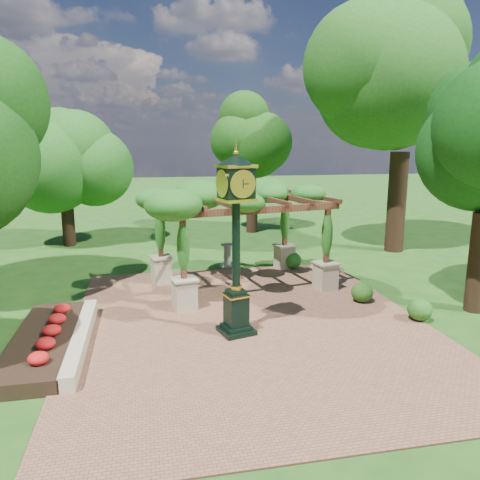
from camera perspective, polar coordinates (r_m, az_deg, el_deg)
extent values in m
plane|color=#1E4714|center=(12.83, 2.28, -11.95)|extent=(120.00, 120.00, 0.00)
cube|color=brown|center=(13.72, 1.27, -10.23)|extent=(10.00, 12.00, 0.04)
cube|color=#C6B793|center=(13.01, -18.78, -11.29)|extent=(0.35, 5.00, 0.40)
cube|color=red|center=(13.17, -22.73, -11.40)|extent=(1.50, 5.00, 0.36)
cube|color=black|center=(13.08, -0.46, -10.95)|extent=(1.06, 1.06, 0.13)
cube|color=black|center=(12.87, -0.47, -8.56)|extent=(0.66, 0.66, 0.97)
cube|color=gold|center=(12.72, -0.47, -6.73)|extent=(0.74, 0.74, 0.04)
cylinder|color=black|center=(12.35, -0.48, -0.54)|extent=(0.26, 0.26, 2.49)
cube|color=black|center=(12.10, -0.49, 6.98)|extent=(0.93, 0.93, 0.76)
cylinder|color=beige|center=(11.76, 0.35, 6.84)|extent=(0.63, 0.20, 0.65)
cone|color=black|center=(12.07, -0.50, 9.79)|extent=(1.19, 1.19, 0.27)
sphere|color=gold|center=(12.06, -0.50, 10.56)|extent=(0.15, 0.15, 0.15)
cube|color=tan|center=(14.85, -6.80, -6.56)|extent=(0.79, 0.79, 0.93)
cube|color=#512D1B|center=(14.45, -6.94, -1.00)|extent=(0.19, 0.19, 1.92)
cube|color=tan|center=(16.91, 10.37, -4.37)|extent=(0.79, 0.79, 0.93)
cube|color=#512D1B|center=(16.57, 10.56, 0.53)|extent=(0.19, 0.19, 1.92)
cube|color=tan|center=(17.74, -9.55, -3.58)|extent=(0.79, 0.79, 0.93)
cube|color=#512D1B|center=(17.41, -9.71, 1.11)|extent=(0.19, 0.19, 1.92)
cube|color=tan|center=(19.50, 5.44, -2.06)|extent=(0.79, 0.79, 0.93)
cube|color=#512D1B|center=(19.20, 5.52, 2.22)|extent=(0.19, 0.19, 1.92)
cube|color=#512D1B|center=(15.15, 2.45, 3.67)|extent=(5.92, 1.29, 0.23)
cube|color=#512D1B|center=(17.99, -1.74, 4.97)|extent=(5.92, 1.29, 0.23)
ellipsoid|color=#1F5919|center=(16.52, 0.17, 5.34)|extent=(6.61, 4.81, 1.04)
cube|color=gray|center=(19.70, -1.55, -3.24)|extent=(0.65, 0.65, 0.10)
cylinder|color=gray|center=(19.58, -1.56, -1.94)|extent=(0.33, 0.33, 0.92)
cylinder|color=gray|center=(19.47, -1.57, -0.57)|extent=(0.62, 0.62, 0.05)
ellipsoid|color=#245919|center=(14.83, 21.07, -7.91)|extent=(0.74, 0.74, 0.64)
ellipsoid|color=#245016|center=(15.89, 14.66, -6.19)|extent=(0.83, 0.83, 0.64)
ellipsoid|color=#23641D|center=(19.45, 6.38, -2.48)|extent=(0.87, 0.87, 0.69)
cylinder|color=black|center=(25.22, -20.23, 2.46)|extent=(0.63, 0.63, 2.77)
ellipsoid|color=#1E5317|center=(24.94, -20.82, 10.57)|extent=(4.26, 4.26, 4.37)
cylinder|color=#321E14|center=(27.27, 1.47, 4.16)|extent=(0.66, 0.66, 3.06)
ellipsoid|color=#1A4310|center=(27.03, 1.52, 12.46)|extent=(3.66, 3.66, 4.83)
cylinder|color=#331E13|center=(23.55, 18.56, 4.39)|extent=(0.88, 0.88, 4.74)
ellipsoid|color=#215217|center=(23.62, 19.58, 19.23)|extent=(6.31, 6.31, 7.48)
cylinder|color=#331F14|center=(16.13, 27.11, -2.48)|extent=(0.63, 0.63, 3.10)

